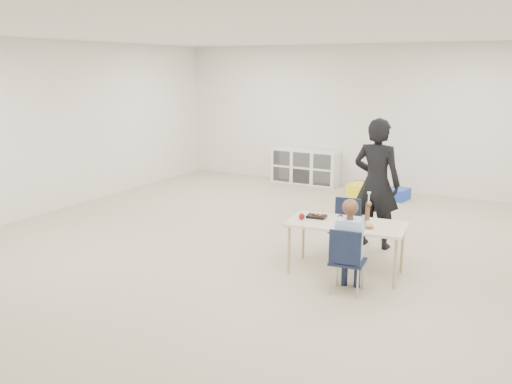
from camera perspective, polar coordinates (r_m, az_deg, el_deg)
The scene contains 16 objects.
room at distance 6.76m, azimuth -0.11°, elevation 4.85°, with size 9.00×9.02×2.80m.
table at distance 6.42m, azimuth 9.44°, elevation -5.80°, with size 1.40×0.81×0.61m.
chair_near at distance 5.86m, azimuth 9.64°, elevation -7.07°, with size 0.36×0.33×0.73m, color #101932, non-canonical shape.
chair_far at distance 6.95m, azimuth 9.30°, elevation -3.84°, with size 0.36×0.33×0.73m, color #101932, non-canonical shape.
child at distance 5.79m, azimuth 9.72°, elevation -5.11°, with size 0.49×0.49×1.15m, color #B5D6F6, non-canonical shape.
lunch_tray_near at distance 6.36m, azimuth 10.18°, elevation -3.03°, with size 0.22×0.16×0.03m, color black.
lunch_tray_far at distance 6.49m, azimuth 6.39°, elevation -2.57°, with size 0.22×0.16×0.03m, color black.
milk_carton at distance 6.20m, azimuth 9.60°, elevation -3.08°, with size 0.07×0.07×0.10m, color white.
bread_roll at distance 6.16m, azimuth 11.79°, elevation -3.45°, with size 0.09×0.09×0.07m, color tan.
apple_near at distance 6.41m, azimuth 8.90°, elevation -2.66°, with size 0.07×0.07×0.07m, color maroon.
apple_far at distance 6.40m, azimuth 4.84°, elevation -2.58°, with size 0.07×0.07×0.07m, color maroon.
cubby_shelf at distance 11.24m, azimuth 5.19°, elevation 2.68°, with size 1.40×0.40×0.70m, color white.
adult at distance 7.30m, azimuth 12.56°, elevation 0.89°, with size 0.63×0.41×1.73m, color black.
bin_red at distance 10.51m, azimuth 11.01°, elevation 0.40°, with size 0.34×0.43×0.21m, color #B3111E.
bin_yellow at distance 10.32m, azimuth 10.92°, elevation 0.22°, with size 0.36×0.47×0.23m, color yellow.
bin_blue at distance 10.17m, azimuth 14.70°, elevation -0.22°, with size 0.33×0.43×0.21m, color #183DB7.
Camera 1 is at (3.26, -5.84, 2.36)m, focal length 38.00 mm.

